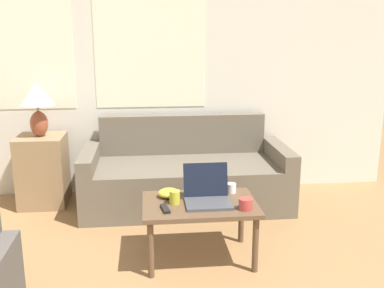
# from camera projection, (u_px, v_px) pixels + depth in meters

# --- Properties ---
(wall_back) EXTENTS (6.21, 0.06, 2.60)m
(wall_back) POSITION_uv_depth(u_px,v_px,m) (93.00, 67.00, 4.48)
(wall_back) COLOR silver
(wall_back) RESTS_ON ground_plane
(couch) EXTENTS (1.96, 0.87, 0.83)m
(couch) POSITION_uv_depth(u_px,v_px,m) (186.00, 178.00, 4.39)
(couch) COLOR #665B4C
(couch) RESTS_ON ground_plane
(side_table) EXTENTS (0.44, 0.44, 0.68)m
(side_table) POSITION_uv_depth(u_px,v_px,m) (43.00, 170.00, 4.35)
(side_table) COLOR #937551
(side_table) RESTS_ON ground_plane
(table_lamp) EXTENTS (0.31, 0.31, 0.51)m
(table_lamp) POSITION_uv_depth(u_px,v_px,m) (37.00, 101.00, 4.19)
(table_lamp) COLOR brown
(table_lamp) RESTS_ON side_table
(coffee_table) EXTENTS (0.83, 0.57, 0.44)m
(coffee_table) POSITION_uv_depth(u_px,v_px,m) (200.00, 210.00, 3.28)
(coffee_table) COLOR brown
(coffee_table) RESTS_ON ground_plane
(laptop) EXTENTS (0.33, 0.32, 0.26)m
(laptop) POSITION_uv_depth(u_px,v_px,m) (207.00, 194.00, 3.26)
(laptop) COLOR #47474C
(laptop) RESTS_ON coffee_table
(cup_navy) EXTENTS (0.08, 0.08, 0.10)m
(cup_navy) POSITION_uv_depth(u_px,v_px,m) (175.00, 197.00, 3.23)
(cup_navy) COLOR gold
(cup_navy) RESTS_ON coffee_table
(cup_yellow) EXTENTS (0.10, 0.10, 0.08)m
(cup_yellow) POSITION_uv_depth(u_px,v_px,m) (246.00, 204.00, 3.13)
(cup_yellow) COLOR #B23D38
(cup_yellow) RESTS_ON coffee_table
(cup_white) EXTENTS (0.07, 0.07, 0.07)m
(cup_white) POSITION_uv_depth(u_px,v_px,m) (231.00, 188.00, 3.45)
(cup_white) COLOR white
(cup_white) RESTS_ON coffee_table
(snack_bowl) EXTENTS (0.16, 0.16, 0.07)m
(snack_bowl) POSITION_uv_depth(u_px,v_px,m) (169.00, 193.00, 3.36)
(snack_bowl) COLOR gold
(snack_bowl) RESTS_ON coffee_table
(tv_remote) EXTENTS (0.07, 0.16, 0.02)m
(tv_remote) POSITION_uv_depth(u_px,v_px,m) (165.00, 209.00, 3.12)
(tv_remote) COLOR black
(tv_remote) RESTS_ON coffee_table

